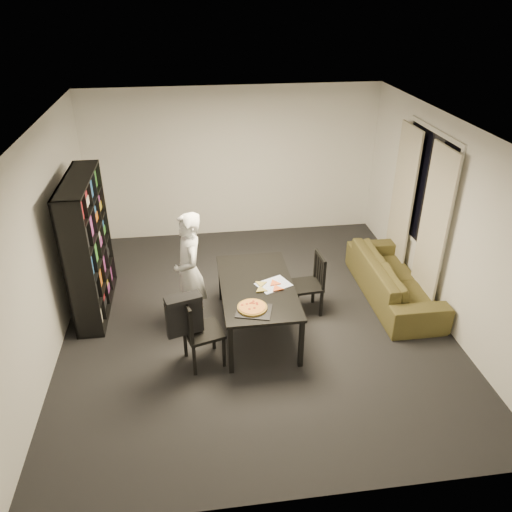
{
  "coord_description": "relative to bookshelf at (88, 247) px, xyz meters",
  "views": [
    {
      "loc": [
        -0.74,
        -5.51,
        4.03
      ],
      "look_at": [
        -0.0,
        -0.14,
        1.05
      ],
      "focal_mm": 35.0,
      "sensor_mm": 36.0,
      "label": 1
    }
  ],
  "objects": [
    {
      "name": "room",
      "position": [
        2.16,
        -0.6,
        0.35
      ],
      "size": [
        5.01,
        5.51,
        2.61
      ],
      "color": "black",
      "rests_on": "ground"
    },
    {
      "name": "window_pane",
      "position": [
        4.64,
        -0.0,
        0.55
      ],
      "size": [
        0.02,
        1.4,
        1.6
      ],
      "primitive_type": "cube",
      "color": "black",
      "rests_on": "room"
    },
    {
      "name": "window_frame",
      "position": [
        4.64,
        -0.0,
        0.55
      ],
      "size": [
        0.03,
        1.52,
        1.72
      ],
      "primitive_type": "cube",
      "color": "white",
      "rests_on": "room"
    },
    {
      "name": "curtain_left",
      "position": [
        4.56,
        -0.52,
        0.2
      ],
      "size": [
        0.03,
        0.7,
        2.25
      ],
      "primitive_type": "cube",
      "color": "beige",
      "rests_on": "room"
    },
    {
      "name": "curtain_right",
      "position": [
        4.56,
        0.52,
        0.2
      ],
      "size": [
        0.03,
        0.7,
        2.25
      ],
      "primitive_type": "cube",
      "color": "beige",
      "rests_on": "room"
    },
    {
      "name": "bookshelf",
      "position": [
        0.0,
        0.0,
        0.0
      ],
      "size": [
        0.35,
        1.5,
        1.9
      ],
      "primitive_type": "cube",
      "color": "black",
      "rests_on": "room"
    },
    {
      "name": "dining_table",
      "position": [
        2.15,
        -0.84,
        -0.32
      ],
      "size": [
        0.92,
        1.65,
        0.69
      ],
      "color": "black",
      "rests_on": "room"
    },
    {
      "name": "chair_left",
      "position": [
        1.36,
        -1.4,
        -0.43
      ],
      "size": [
        0.52,
        0.52,
        0.91
      ],
      "rotation": [
        0.0,
        0.0,
        1.85
      ],
      "color": "black",
      "rests_on": "room"
    },
    {
      "name": "chair_right",
      "position": [
        2.96,
        -0.5,
        -0.46
      ],
      "size": [
        0.43,
        0.43,
        0.86
      ],
      "rotation": [
        0.0,
        0.0,
        -1.49
      ],
      "color": "black",
      "rests_on": "room"
    },
    {
      "name": "draped_jacket",
      "position": [
        1.24,
        -1.44,
        -0.2
      ],
      "size": [
        0.44,
        0.28,
        0.5
      ],
      "rotation": [
        0.0,
        0.0,
        1.85
      ],
      "color": "black",
      "rests_on": "chair_left"
    },
    {
      "name": "person",
      "position": [
        1.32,
        -0.6,
        -0.15
      ],
      "size": [
        0.49,
        0.65,
        1.61
      ],
      "primitive_type": "imported",
      "rotation": [
        0.0,
        0.0,
        -1.39
      ],
      "color": "white",
      "rests_on": "room"
    },
    {
      "name": "baking_tray",
      "position": [
        2.04,
        -1.4,
        -0.26
      ],
      "size": [
        0.47,
        0.42,
        0.01
      ],
      "primitive_type": "cube",
      "rotation": [
        0.0,
        0.0,
        -0.28
      ],
      "color": "black",
      "rests_on": "dining_table"
    },
    {
      "name": "pepperoni_pizza",
      "position": [
        2.02,
        -1.36,
        -0.24
      ],
      "size": [
        0.35,
        0.35,
        0.03
      ],
      "rotation": [
        0.0,
        0.0,
        0.23
      ],
      "color": "olive",
      "rests_on": "dining_table"
    },
    {
      "name": "kitchen_towel",
      "position": [
        2.36,
        -0.86,
        -0.26
      ],
      "size": [
        0.49,
        0.44,
        0.01
      ],
      "primitive_type": "cube",
      "rotation": [
        0.0,
        0.0,
        0.43
      ],
      "color": "silver",
      "rests_on": "dining_table"
    },
    {
      "name": "pizza_slices",
      "position": [
        2.28,
        -0.91,
        -0.25
      ],
      "size": [
        0.37,
        0.31,
        0.01
      ],
      "primitive_type": null,
      "rotation": [
        0.0,
        0.0,
        0.01
      ],
      "color": "#E48E47",
      "rests_on": "dining_table"
    },
    {
      "name": "sofa",
      "position": [
        4.21,
        -0.32,
        -0.65
      ],
      "size": [
        0.8,
        2.04,
        0.6
      ],
      "primitive_type": "imported",
      "rotation": [
        0.0,
        0.0,
        1.57
      ],
      "color": "#3E3C18",
      "rests_on": "room"
    }
  ]
}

